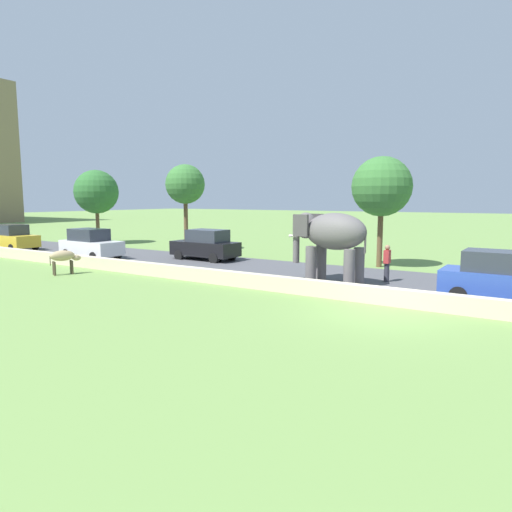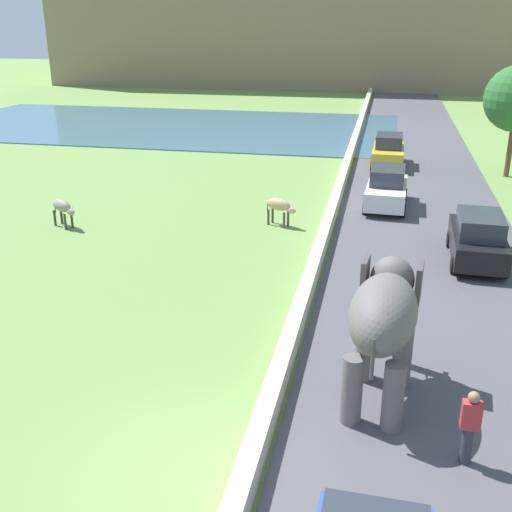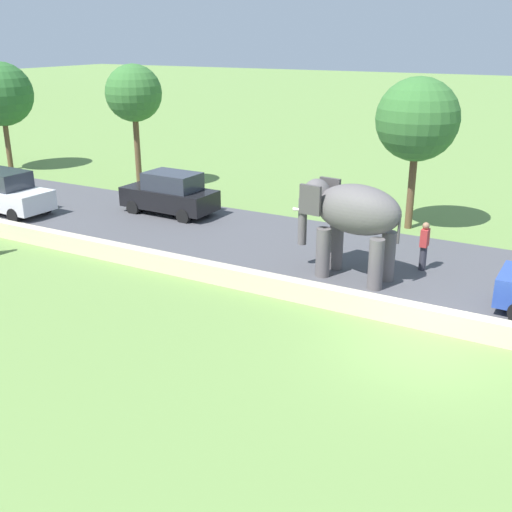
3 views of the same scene
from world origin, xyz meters
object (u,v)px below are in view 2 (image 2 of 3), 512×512
Objects in this scene: car_yellow at (388,151)px; cow_tan at (279,206)px; car_black at (478,238)px; person_beside_elephant at (469,427)px; car_white at (387,188)px; cow_grey at (63,207)px; elephant at (384,317)px.

cow_tan is at bearing -109.73° from car_yellow.
person_beside_elephant is at bearing -97.52° from car_black.
cow_grey is (-12.79, -5.49, -0.06)m from car_white.
cow_grey is at bearing 141.55° from person_beside_elephant.
elephant is 2.59× the size of cow_grey.
person_beside_elephant is at bearing -66.21° from cow_tan.
cow_grey is at bearing -156.76° from car_white.
car_black is 15.94m from cow_grey.
cow_grey is (-12.78, -13.79, -0.06)m from car_yellow.
elephant is 23.45m from car_yellow.
car_black is 1.00× the size of car_white.
person_beside_elephant is 14.74m from cow_tan.
person_beside_elephant is 0.40× the size of car_yellow.
car_white is 8.30m from car_yellow.
car_white is (-1.71, 17.00, 0.03)m from person_beside_elephant.
car_yellow is at bearing 93.87° from person_beside_elephant.
car_black reaches higher than person_beside_elephant.
cow_tan is (-4.26, 11.61, -1.20)m from elephant.
person_beside_elephant reaches higher than cow_tan.
elephant reaches higher than cow_tan.
car_white is at bearing 90.09° from elephant.
car_black is at bearing -62.76° from car_white.
person_beside_elephant is 1.16× the size of cow_tan.
elephant reaches higher than person_beside_elephant.
elephant is at bearing -36.95° from cow_grey.
cow_grey is at bearing 143.05° from elephant.
elephant is 2.78m from person_beside_elephant.
car_yellow reaches higher than person_beside_elephant.
car_black is (3.12, 9.01, -1.14)m from elephant.
cow_grey is 0.98× the size of cow_tan.
car_white is 5.50m from cow_tan.
car_white is 2.90× the size of cow_tan.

